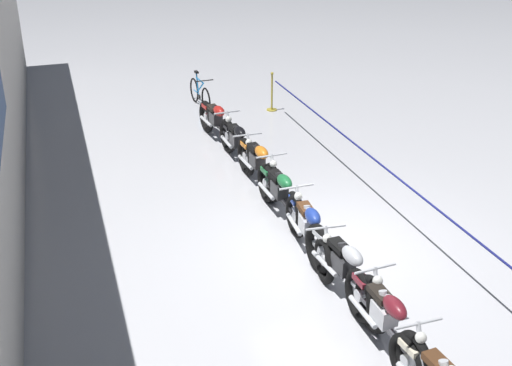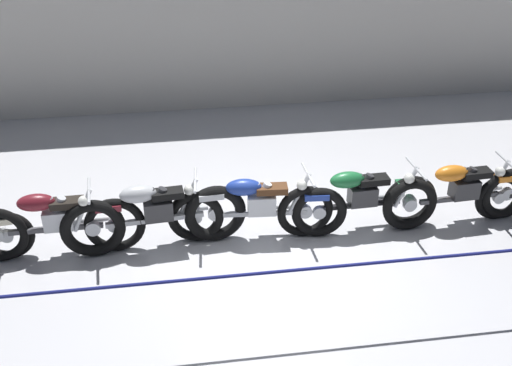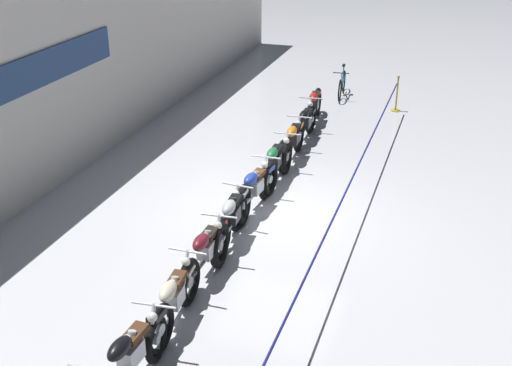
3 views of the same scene
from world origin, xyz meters
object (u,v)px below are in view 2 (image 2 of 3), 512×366
motorcycle_green_5 (358,200)px  stanchion_far_left (142,293)px  motorcycle_silver_3 (154,216)px  motorcycle_orange_6 (460,193)px  motorcycle_blue_4 (257,208)px  motorcycle_maroon_2 (55,224)px

motorcycle_green_5 → stanchion_far_left: bearing=-146.0°
motorcycle_silver_3 → motorcycle_orange_6: 4.07m
stanchion_far_left → motorcycle_silver_3: bearing=86.4°
motorcycle_orange_6 → motorcycle_blue_4: bearing=179.2°
motorcycle_green_5 → stanchion_far_left: stanchion_far_left is taller
motorcycle_maroon_2 → stanchion_far_left: stanchion_far_left is taller
motorcycle_green_5 → stanchion_far_left: 3.38m
motorcycle_silver_3 → motorcycle_green_5: motorcycle_silver_3 is taller
motorcycle_maroon_2 → motorcycle_green_5: 3.90m
motorcycle_blue_4 → motorcycle_silver_3: bearing=-179.1°
motorcycle_silver_3 → motorcycle_blue_4: 1.32m
motorcycle_silver_3 → stanchion_far_left: 1.89m
motorcycle_green_5 → motorcycle_blue_4: bearing=179.9°
motorcycle_orange_6 → motorcycle_silver_3: bearing=179.8°
motorcycle_silver_3 → stanchion_far_left: size_ratio=0.17×
motorcycle_maroon_2 → motorcycle_silver_3: 1.23m
motorcycle_maroon_2 → motorcycle_silver_3: bearing=-0.1°
motorcycle_green_5 → stanchion_far_left: (-2.79, -1.88, 0.29)m
motorcycle_blue_4 → motorcycle_green_5: size_ratio=1.07×
motorcycle_green_5 → motorcycle_orange_6: size_ratio=1.00×
motorcycle_silver_3 → stanchion_far_left: (-0.12, -1.86, 0.28)m
motorcycle_maroon_2 → motorcycle_orange_6: bearing=-0.2°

